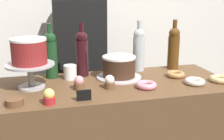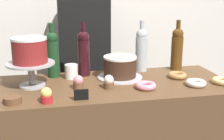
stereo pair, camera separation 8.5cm
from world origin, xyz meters
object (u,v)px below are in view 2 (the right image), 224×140
at_px(cake_stand_pedestal, 31,70).
at_px(cookie_stack, 13,100).
at_px(chocolate_round_cake, 120,66).
at_px(cupcake_lemon, 46,96).
at_px(white_layer_cake, 30,50).
at_px(price_sign_chalkboard, 81,95).
at_px(donut_maple, 177,75).
at_px(cupcake_vanilla, 109,82).
at_px(coffee_cup_ceramic, 71,71).
at_px(wine_bottle_clear, 141,49).
at_px(wine_bottle_green, 53,53).
at_px(barista_figure, 85,76).
at_px(cupcake_strawberry, 78,82).
at_px(donut_sugar, 196,83).
at_px(wine_bottle_dark_red, 84,52).
at_px(donut_glazed, 222,81).
at_px(donut_pink, 146,86).
at_px(wine_bottle_amber, 177,48).

distance_m(cake_stand_pedestal, cookie_stack, 0.26).
bearing_deg(chocolate_round_cake, cupcake_lemon, -143.62).
bearing_deg(white_layer_cake, price_sign_chalkboard, -45.88).
bearing_deg(cake_stand_pedestal, donut_maple, -0.43).
bearing_deg(cupcake_vanilla, coffee_cup_ceramic, 129.95).
bearing_deg(price_sign_chalkboard, white_layer_cake, 134.12).
xyz_separation_m(wine_bottle_clear, cupcake_lemon, (-0.59, -0.45, -0.11)).
distance_m(wine_bottle_green, price_sign_chalkboard, 0.46).
bearing_deg(donut_maple, barista_figure, 132.90).
bearing_deg(cookie_stack, cupcake_vanilla, 14.09).
distance_m(cupcake_strawberry, donut_sugar, 0.64).
relative_size(cupcake_lemon, cupcake_strawberry, 1.00).
relative_size(cupcake_lemon, cookie_stack, 0.88).
height_order(chocolate_round_cake, cupcake_vanilla, chocolate_round_cake).
relative_size(cake_stand_pedestal, white_layer_cake, 1.38).
xyz_separation_m(wine_bottle_clear, wine_bottle_green, (-0.56, -0.02, 0.00)).
height_order(wine_bottle_dark_red, donut_glazed, wine_bottle_dark_red).
relative_size(cupcake_lemon, price_sign_chalkboard, 1.06).
distance_m(wine_bottle_dark_red, cupcake_lemon, 0.48).
distance_m(donut_pink, barista_figure, 0.75).
height_order(wine_bottle_green, donut_pink, wine_bottle_green).
bearing_deg(donut_sugar, wine_bottle_amber, 85.01).
xyz_separation_m(cupcake_lemon, barista_figure, (0.26, 0.79, -0.15)).
height_order(wine_bottle_clear, price_sign_chalkboard, wine_bottle_clear).
xyz_separation_m(wine_bottle_amber, cupcake_strawberry, (-0.67, -0.26, -0.11)).
relative_size(wine_bottle_amber, donut_sugar, 2.91).
xyz_separation_m(wine_bottle_green, barista_figure, (0.23, 0.36, -0.26)).
xyz_separation_m(cake_stand_pedestal, donut_glazed, (1.04, -0.16, -0.08)).
bearing_deg(cupcake_vanilla, white_layer_cake, 164.47).
distance_m(donut_maple, donut_glazed, 0.25).
xyz_separation_m(wine_bottle_clear, cupcake_vanilla, (-0.27, -0.30, -0.11)).
bearing_deg(cupcake_strawberry, donut_pink, -10.98).
bearing_deg(coffee_cup_ceramic, donut_sugar, -22.30).
bearing_deg(coffee_cup_ceramic, chocolate_round_cake, -10.10).
height_order(chocolate_round_cake, donut_maple, chocolate_round_cake).
xyz_separation_m(wine_bottle_dark_red, price_sign_chalkboard, (-0.06, -0.41, -0.12)).
relative_size(donut_sugar, donut_glazed, 1.00).
height_order(wine_bottle_amber, donut_maple, wine_bottle_amber).
relative_size(cupcake_lemon, coffee_cup_ceramic, 0.87).
bearing_deg(donut_pink, wine_bottle_clear, 77.40).
distance_m(donut_sugar, price_sign_chalkboard, 0.65).
bearing_deg(cake_stand_pedestal, chocolate_round_cake, 6.46).
bearing_deg(white_layer_cake, cupcake_strawberry, -19.45).
height_order(cake_stand_pedestal, coffee_cup_ceramic, cake_stand_pedestal).
xyz_separation_m(donut_glazed, donut_pink, (-0.45, 0.00, 0.00)).
bearing_deg(chocolate_round_cake, donut_maple, -10.61).
relative_size(cupcake_lemon, donut_glazed, 0.66).
distance_m(wine_bottle_clear, cupcake_vanilla, 0.42).
relative_size(white_layer_cake, price_sign_chalkboard, 2.67).
distance_m(donut_maple, barista_figure, 0.75).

